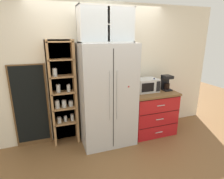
# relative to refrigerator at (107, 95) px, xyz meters

# --- Properties ---
(ground_plane) EXTENTS (10.73, 10.73, 0.00)m
(ground_plane) POSITION_rel_refrigerator_xyz_m (-0.00, -0.00, -0.92)
(ground_plane) COLOR brown
(wall_back_cream) EXTENTS (5.03, 0.10, 2.55)m
(wall_back_cream) POSITION_rel_refrigerator_xyz_m (-0.00, 0.40, 0.35)
(wall_back_cream) COLOR silver
(wall_back_cream) RESTS_ON ground
(refrigerator) EXTENTS (0.96, 0.72, 1.84)m
(refrigerator) POSITION_rel_refrigerator_xyz_m (0.00, 0.00, 0.00)
(refrigerator) COLOR silver
(refrigerator) RESTS_ON ground
(pantry_shelf_column) EXTENTS (0.49, 0.29, 1.90)m
(pantry_shelf_column) POSITION_rel_refrigerator_xyz_m (-0.75, 0.27, 0.04)
(pantry_shelf_column) COLOR brown
(pantry_shelf_column) RESTS_ON ground
(counter_cabinet) EXTENTS (0.92, 0.68, 0.88)m
(counter_cabinet) POSITION_rel_refrigerator_xyz_m (0.96, 0.02, -0.48)
(counter_cabinet) COLOR red
(counter_cabinet) RESTS_ON ground
(microwave) EXTENTS (0.44, 0.33, 0.26)m
(microwave) POSITION_rel_refrigerator_xyz_m (0.85, 0.07, 0.09)
(microwave) COLOR silver
(microwave) RESTS_ON counter_cabinet
(coffee_maker) EXTENTS (0.17, 0.20, 0.31)m
(coffee_maker) POSITION_rel_refrigerator_xyz_m (1.28, 0.03, 0.11)
(coffee_maker) COLOR black
(coffee_maker) RESTS_ON counter_cabinet
(mug_cream) EXTENTS (0.12, 0.08, 0.10)m
(mug_cream) POSITION_rel_refrigerator_xyz_m (0.97, -0.00, 0.01)
(mug_cream) COLOR silver
(mug_cream) RESTS_ON counter_cabinet
(mug_sage) EXTENTS (0.12, 0.08, 0.09)m
(mug_sage) POSITION_rel_refrigerator_xyz_m (0.97, 0.04, 0.00)
(mug_sage) COLOR #8CA37F
(mug_sage) RESTS_ON counter_cabinet
(bottle_cobalt) EXTENTS (0.06, 0.06, 0.29)m
(bottle_cobalt) POSITION_rel_refrigerator_xyz_m (0.96, -0.02, 0.09)
(bottle_cobalt) COLOR navy
(bottle_cobalt) RESTS_ON counter_cabinet
(upper_cabinet) EXTENTS (0.92, 0.32, 0.57)m
(upper_cabinet) POSITION_rel_refrigerator_xyz_m (-0.00, 0.05, 1.21)
(upper_cabinet) COLOR silver
(upper_cabinet) RESTS_ON refrigerator
(chalkboard_menu) EXTENTS (0.60, 0.04, 1.50)m
(chalkboard_menu) POSITION_rel_refrigerator_xyz_m (-1.31, 0.32, -0.17)
(chalkboard_menu) COLOR brown
(chalkboard_menu) RESTS_ON ground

